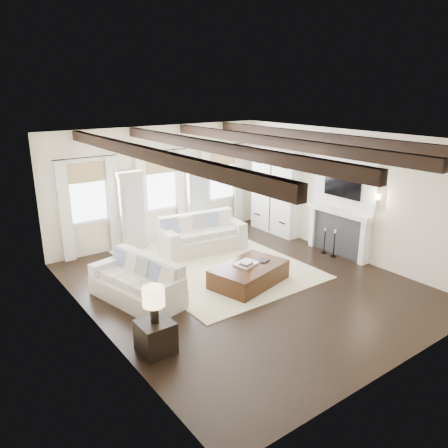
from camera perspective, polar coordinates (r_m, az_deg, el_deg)
ground at (r=9.77m, az=2.57°, el=-7.86°), size 7.50×7.50×0.00m
room_shell at (r=10.26m, az=2.86°, el=4.56°), size 6.54×7.54×3.22m
area_rug at (r=10.97m, az=-1.85°, el=-4.88°), size 3.60×5.06×0.02m
sofa_back at (r=11.65m, az=-2.99°, el=-1.56°), size 2.33×1.27×0.95m
sofa_left at (r=9.13m, az=-11.04°, el=-7.60°), size 1.37×2.22×0.88m
ottoman at (r=9.71m, az=3.27°, el=-6.61°), size 1.89×1.43×0.44m
tray at (r=9.65m, az=2.93°, el=-5.20°), size 0.58×0.49×0.04m
book_lower at (r=9.56m, az=2.90°, el=-5.17°), size 0.30×0.26×0.04m
book_upper at (r=9.51m, az=3.02°, el=-5.08°), size 0.25×0.22×0.03m
book_loose at (r=9.86m, az=5.22°, el=-4.79°), size 0.28×0.23×0.03m
side_table_front at (r=7.45m, az=-8.92°, el=-14.35°), size 0.55×0.55×0.55m
lamp_front at (r=7.11m, az=-9.18°, el=-9.60°), size 0.36×0.36×0.62m
side_table_back at (r=12.16m, az=-12.57°, el=-1.49°), size 0.42×0.42×0.63m
lamp_back at (r=11.94m, az=-12.81°, el=1.97°), size 0.38×0.38×0.65m
candlestick_near at (r=11.52m, az=14.18°, el=-2.73°), size 0.15×0.15×0.74m
candlestick_far at (r=11.71m, az=12.99°, el=-2.37°), size 0.14×0.14×0.71m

